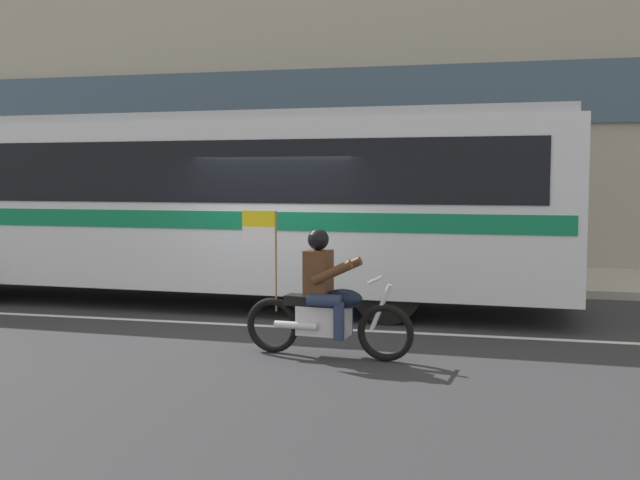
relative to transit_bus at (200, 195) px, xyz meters
The scene contains 7 objects.
ground_plane 2.80m from the transit_bus, 35.13° to the right, with size 60.00×60.00×0.00m, color #2B2B2D.
sidewalk_curb 4.63m from the transit_bus, 66.51° to the left, with size 28.00×3.80×0.15m, color #A39E93.
lane_center_stripe 3.10m from the transit_bus, 46.59° to the right, with size 26.60×0.14×0.01m, color silver.
office_building_facade 7.57m from the transit_bus, 74.68° to the left, with size 28.00×0.89×11.75m.
transit_bus is the anchor object (origin of this frame).
motorcycle_with_rider 4.79m from the transit_bus, 48.64° to the right, with size 2.19×0.65×1.78m.
fire_hydrant 3.48m from the transit_bus, 86.59° to the left, with size 0.22×0.30×0.75m.
Camera 1 is at (3.49, -11.28, 2.17)m, focal length 43.15 mm.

